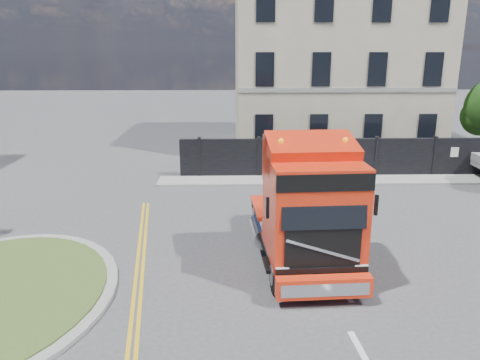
{
  "coord_description": "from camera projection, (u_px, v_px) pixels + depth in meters",
  "views": [
    {
      "loc": [
        -0.47,
        -14.18,
        6.44
      ],
      "look_at": [
        -0.1,
        2.14,
        1.8
      ],
      "focal_mm": 35.0,
      "sensor_mm": 36.0,
      "label": 1
    }
  ],
  "objects": [
    {
      "name": "pavement_far",
      "position": [
        359.0,
        180.0,
        23.31
      ],
      "size": [
        20.0,
        1.6,
        0.12
      ],
      "primitive_type": "cube",
      "color": "gray",
      "rests_on": "ground"
    },
    {
      "name": "hoarding_fence",
      "position": [
        367.0,
        158.0,
        23.93
      ],
      "size": [
        18.8,
        0.25,
        2.0
      ],
      "color": "black",
      "rests_on": "ground"
    },
    {
      "name": "truck",
      "position": [
        307.0,
        212.0,
        13.73
      ],
      "size": [
        2.81,
        6.75,
        3.97
      ],
      "rotation": [
        0.0,
        0.0,
        0.05
      ],
      "color": "black",
      "rests_on": "ground"
    },
    {
      "name": "ground",
      "position": [
        245.0,
        250.0,
        15.4
      ],
      "size": [
        120.0,
        120.0,
        0.0
      ],
      "primitive_type": "plane",
      "color": "#424244",
      "rests_on": "ground"
    },
    {
      "name": "georgian_building",
      "position": [
        330.0,
        58.0,
        29.82
      ],
      "size": [
        12.3,
        10.3,
        12.8
      ],
      "color": "beige",
      "rests_on": "ground"
    }
  ]
}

